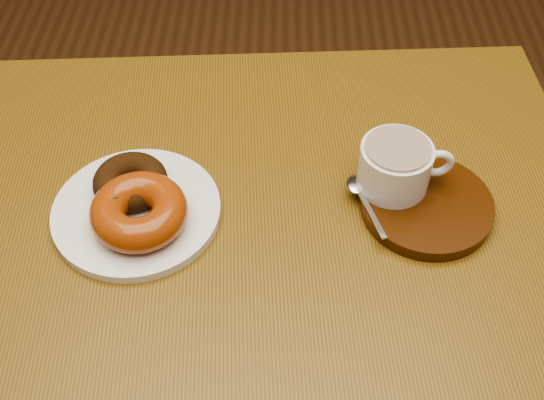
{
  "coord_description": "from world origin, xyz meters",
  "views": [
    {
      "loc": [
        0.09,
        -0.55,
        1.43
      ],
      "look_at": [
        0.09,
        -0.01,
        0.81
      ],
      "focal_mm": 45.0,
      "sensor_mm": 36.0,
      "label": 1
    }
  ],
  "objects_px": {
    "cafe_table": "(257,271)",
    "saucer": "(426,205)",
    "coffee_cup": "(396,165)",
    "donut_plate": "(137,211)"
  },
  "relations": [
    {
      "from": "cafe_table",
      "to": "saucer",
      "type": "distance_m",
      "value": 0.25
    },
    {
      "from": "saucer",
      "to": "coffee_cup",
      "type": "xyz_separation_m",
      "value": [
        -0.04,
        0.03,
        0.04
      ]
    },
    {
      "from": "donut_plate",
      "to": "coffee_cup",
      "type": "relative_size",
      "value": 1.75
    },
    {
      "from": "saucer",
      "to": "coffee_cup",
      "type": "distance_m",
      "value": 0.06
    },
    {
      "from": "saucer",
      "to": "donut_plate",
      "type": "bearing_deg",
      "value": -177.83
    },
    {
      "from": "coffee_cup",
      "to": "cafe_table",
      "type": "bearing_deg",
      "value": -172.43
    },
    {
      "from": "coffee_cup",
      "to": "saucer",
      "type": "bearing_deg",
      "value": -39.93
    },
    {
      "from": "donut_plate",
      "to": "saucer",
      "type": "height_order",
      "value": "saucer"
    },
    {
      "from": "donut_plate",
      "to": "coffee_cup",
      "type": "bearing_deg",
      "value": 7.68
    },
    {
      "from": "cafe_table",
      "to": "saucer",
      "type": "bearing_deg",
      "value": -2.36
    }
  ]
}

